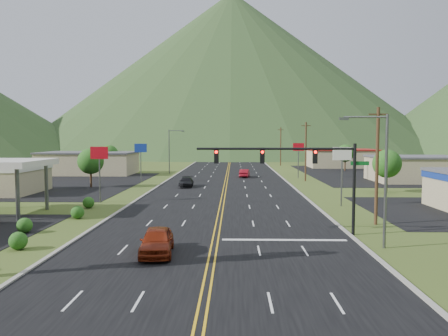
{
  "coord_description": "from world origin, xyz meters",
  "views": [
    {
      "loc": [
        1.36,
        -19.24,
        7.48
      ],
      "look_at": [
        0.38,
        22.78,
        4.5
      ],
      "focal_mm": 35.0,
      "sensor_mm": 36.0,
      "label": 1
    }
  ],
  "objects_px": {
    "traffic_signal": "(301,165)",
    "car_red_near": "(157,242)",
    "streetlight_east": "(381,172)",
    "car_dark_mid": "(186,182)",
    "car_red_far": "(245,173)",
    "streetlight_west": "(171,148)"
  },
  "relations": [
    {
      "from": "traffic_signal",
      "to": "streetlight_west",
      "type": "bearing_deg",
      "value": 107.97
    },
    {
      "from": "traffic_signal",
      "to": "car_red_near",
      "type": "bearing_deg",
      "value": -149.06
    },
    {
      "from": "car_red_near",
      "to": "car_dark_mid",
      "type": "relative_size",
      "value": 1.02
    },
    {
      "from": "traffic_signal",
      "to": "streetlight_east",
      "type": "distance_m",
      "value": 6.17
    },
    {
      "from": "car_red_near",
      "to": "car_red_far",
      "type": "bearing_deg",
      "value": 77.46
    },
    {
      "from": "car_red_near",
      "to": "car_dark_mid",
      "type": "distance_m",
      "value": 37.75
    },
    {
      "from": "streetlight_east",
      "to": "streetlight_west",
      "type": "distance_m",
      "value": 64.21
    },
    {
      "from": "car_dark_mid",
      "to": "car_red_far",
      "type": "xyz_separation_m",
      "value": [
        9.13,
        15.94,
        0.03
      ]
    },
    {
      "from": "car_red_far",
      "to": "car_red_near",
      "type": "bearing_deg",
      "value": 89.9
    },
    {
      "from": "car_dark_mid",
      "to": "streetlight_west",
      "type": "bearing_deg",
      "value": 101.63
    },
    {
      "from": "traffic_signal",
      "to": "car_red_near",
      "type": "relative_size",
      "value": 2.63
    },
    {
      "from": "traffic_signal",
      "to": "car_red_near",
      "type": "height_order",
      "value": "traffic_signal"
    },
    {
      "from": "traffic_signal",
      "to": "car_dark_mid",
      "type": "xyz_separation_m",
      "value": [
        -12.3,
        31.67,
        -4.62
      ]
    },
    {
      "from": "streetlight_west",
      "to": "car_dark_mid",
      "type": "distance_m",
      "value": 25.43
    },
    {
      "from": "car_red_near",
      "to": "car_red_far",
      "type": "xyz_separation_m",
      "value": [
        6.86,
        53.63,
        -0.1
      ]
    },
    {
      "from": "streetlight_east",
      "to": "car_red_far",
      "type": "relative_size",
      "value": 1.99
    },
    {
      "from": "traffic_signal",
      "to": "car_dark_mid",
      "type": "relative_size",
      "value": 2.67
    },
    {
      "from": "streetlight_east",
      "to": "car_dark_mid",
      "type": "bearing_deg",
      "value": 115.49
    },
    {
      "from": "streetlight_east",
      "to": "car_red_near",
      "type": "bearing_deg",
      "value": -172.19
    },
    {
      "from": "traffic_signal",
      "to": "streetlight_east",
      "type": "bearing_deg",
      "value": -40.39
    },
    {
      "from": "streetlight_east",
      "to": "car_red_near",
      "type": "distance_m",
      "value": 15.49
    },
    {
      "from": "traffic_signal",
      "to": "car_red_near",
      "type": "xyz_separation_m",
      "value": [
        -10.04,
        -6.02,
        -4.48
      ]
    }
  ]
}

